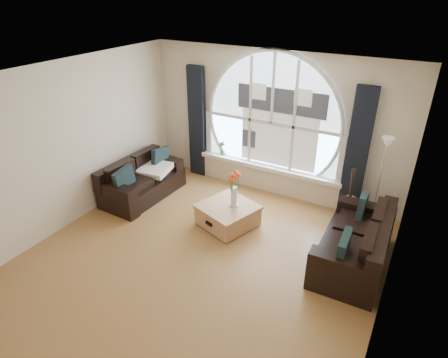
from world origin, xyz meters
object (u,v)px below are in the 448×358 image
Objects in this scene: floor_lamp at (379,184)px; guitar at (351,195)px; potted_plant at (222,148)px; sofa_left at (142,178)px; vase_flowers at (234,185)px; coffee_chest at (228,214)px; sofa_right at (355,240)px.

guitar is at bearing -165.81° from floor_lamp.
floor_lamp is 5.48× the size of potted_plant.
sofa_left is at bearing -125.15° from potted_plant.
sofa_left is at bearing 178.25° from guitar.
sofa_left is at bearing 179.70° from vase_flowers.
floor_lamp is at bearing -4.45° from potted_plant.
sofa_left is at bearing -163.40° from coffee_chest.
floor_lamp is at bearing 85.38° from sofa_right.
vase_flowers is 1.72m from potted_plant.
sofa_right is 1.10× the size of floor_lamp.
vase_flowers is (1.98, -0.01, 0.37)m from sofa_left.
sofa_right reaches higher than coffee_chest.
floor_lamp is at bearing 29.03° from vase_flowers.
potted_plant is at bearing 141.53° from coffee_chest.
sofa_left is 5.59× the size of potted_plant.
floor_lamp is 0.48m from guitar.
vase_flowers is 2.40× the size of potted_plant.
potted_plant reaches higher than sofa_left.
vase_flowers is at bearing -165.58° from guitar.
sofa_left is 2.02m from vase_flowers.
guitar is at bearing 18.25° from sofa_left.
sofa_right is 2.51× the size of vase_flowers.
vase_flowers is at bearing 54.66° from coffee_chest.
potted_plant is (-0.93, 1.44, 0.49)m from coffee_chest.
guitar reaches higher than sofa_left.
floor_lamp is (2.15, 1.20, 0.59)m from coffee_chest.
sofa_right is 1.13m from guitar.
sofa_left is 1.92× the size of coffee_chest.
floor_lamp is (4.05, 1.14, 0.40)m from sofa_left.
coffee_chest is at bearing -150.69° from floor_lamp.
vase_flowers is (0.08, 0.06, 0.56)m from coffee_chest.
sofa_left is 0.93× the size of sofa_right.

